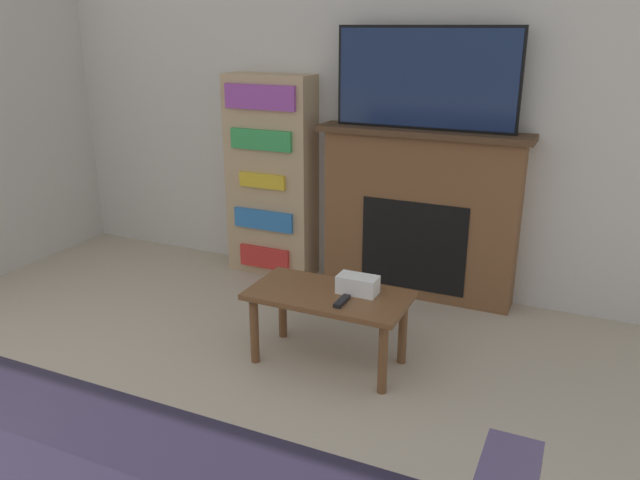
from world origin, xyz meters
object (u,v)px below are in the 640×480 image
object	(u,v)px
tv	(426,79)
fireplace	(419,214)
bookshelf	(271,177)
coffee_table	(329,304)

from	to	relation	value
tv	fireplace	bearing A→B (deg)	90.00
tv	bookshelf	world-z (taller)	tv
bookshelf	tv	bearing A→B (deg)	0.15
fireplace	bookshelf	size ratio (longest dim) A/B	0.96
fireplace	tv	distance (m)	0.91
fireplace	bookshelf	distance (m)	1.15
fireplace	coffee_table	size ratio (longest dim) A/B	1.62
coffee_table	tv	bearing A→B (deg)	81.05
tv	coffee_table	size ratio (longest dim) A/B	1.36
fireplace	tv	bearing A→B (deg)	-90.00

